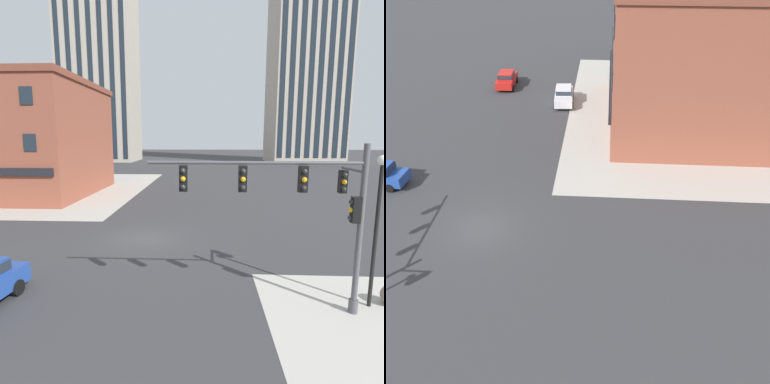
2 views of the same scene
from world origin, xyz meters
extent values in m
plane|color=#38383A|center=(0.00, 0.00, 0.00)|extent=(320.00, 320.00, 0.00)
cube|color=#B7B2A8|center=(-20.00, 20.00, 0.00)|extent=(32.00, 32.00, 0.02)
cylinder|color=black|center=(-3.66, -7.45, 0.32)|extent=(0.27, 0.66, 0.64)
cylinder|color=black|center=(-5.33, -7.31, 0.32)|extent=(0.27, 0.66, 0.64)
cube|color=red|center=(-25.51, -3.46, 0.70)|extent=(4.44, 1.85, 0.76)
cube|color=red|center=(-25.36, -3.45, 1.38)|extent=(2.14, 1.54, 0.60)
cube|color=#232D38|center=(-25.36, -3.45, 1.38)|extent=(2.23, 1.58, 0.40)
cylinder|color=black|center=(-26.86, -4.32, 0.32)|extent=(0.64, 0.23, 0.64)
cylinder|color=black|center=(-26.90, -2.65, 0.32)|extent=(0.64, 0.23, 0.64)
cylinder|color=black|center=(-24.13, -4.26, 0.32)|extent=(0.64, 0.23, 0.64)
cylinder|color=black|center=(-24.17, -2.59, 0.32)|extent=(0.64, 0.23, 0.64)
cube|color=silver|center=(-20.96, 3.25, 0.70)|extent=(4.50, 2.04, 0.76)
cube|color=silver|center=(-21.11, 3.24, 1.38)|extent=(2.20, 1.63, 0.60)
cube|color=#232D38|center=(-21.11, 3.24, 1.38)|extent=(2.29, 1.67, 0.40)
cylinder|color=black|center=(-19.66, 4.17, 0.32)|extent=(0.65, 0.26, 0.64)
cylinder|color=black|center=(-19.55, 2.51, 0.32)|extent=(0.65, 0.26, 0.64)
cylinder|color=black|center=(-22.38, 4.00, 0.32)|extent=(0.65, 0.26, 0.64)
cylinder|color=black|center=(-22.27, 2.33, 0.32)|extent=(0.65, 0.26, 0.64)
cube|color=brown|center=(-18.54, 16.05, 5.85)|extent=(19.07, 16.11, 11.70)
cube|color=black|center=(-18.54, 7.88, 3.32)|extent=(18.12, 0.24, 0.70)
cube|color=#1E2833|center=(-25.69, 7.96, 5.85)|extent=(1.10, 0.08, 1.50)
cube|color=#1E2833|center=(-20.92, 7.96, 5.85)|extent=(1.10, 0.08, 1.50)
cube|color=#1E2833|center=(-16.15, 7.96, 5.85)|extent=(1.10, 0.08, 1.50)
cube|color=#1E2833|center=(-11.38, 7.96, 5.85)|extent=(1.10, 0.08, 1.50)
cube|color=#1E2833|center=(-20.92, 7.96, 9.75)|extent=(1.10, 0.08, 1.50)
cube|color=#1E2833|center=(-16.15, 7.96, 9.75)|extent=(1.10, 0.08, 1.50)
cube|color=#1E2833|center=(-11.38, 7.96, 9.75)|extent=(1.10, 0.08, 1.50)
camera|label=1|loc=(3.92, -19.05, 6.22)|focal=29.91mm
camera|label=2|loc=(22.32, 7.62, 17.41)|focal=42.41mm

